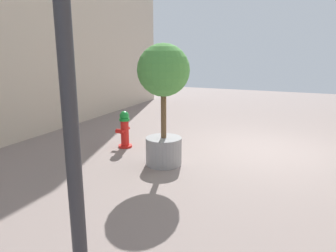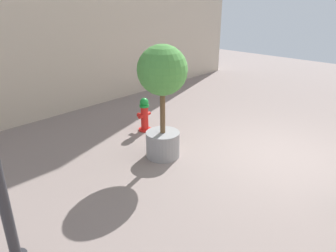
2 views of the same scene
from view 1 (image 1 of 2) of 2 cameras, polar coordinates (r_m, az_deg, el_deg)
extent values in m
plane|color=gray|center=(7.75, 17.58, -4.42)|extent=(23.40, 23.40, 0.00)
cylinder|color=red|center=(7.80, -7.73, -3.59)|extent=(0.33, 0.33, 0.05)
cylinder|color=red|center=(7.71, -7.81, -1.25)|extent=(0.20, 0.20, 0.61)
cylinder|color=#198C33|center=(7.63, -7.89, 1.18)|extent=(0.24, 0.24, 0.06)
sphere|color=#198C33|center=(7.61, -7.91, 1.85)|extent=(0.23, 0.23, 0.23)
cylinder|color=red|center=(7.57, -8.29, -0.98)|extent=(0.10, 0.14, 0.09)
cylinder|color=red|center=(7.82, -7.38, -0.48)|extent=(0.10, 0.14, 0.09)
cylinder|color=red|center=(7.77, -8.87, -0.92)|extent=(0.15, 0.13, 0.11)
cylinder|color=gray|center=(6.52, -0.78, -4.53)|extent=(0.74, 0.74, 0.57)
cylinder|color=brown|center=(6.31, -0.80, 2.49)|extent=(0.11, 0.11, 1.05)
sphere|color=#4C9342|center=(6.21, -0.83, 10.07)|extent=(1.03, 1.03, 1.03)
cylinder|color=#2D2D33|center=(2.80, -17.93, 10.76)|extent=(0.14, 0.14, 4.17)
camera|label=2|loc=(2.41, 88.90, 26.23)|focal=34.07mm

